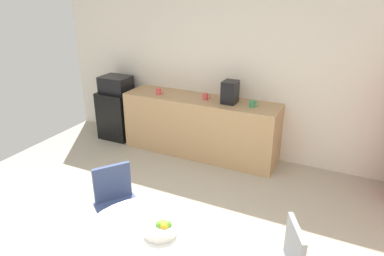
% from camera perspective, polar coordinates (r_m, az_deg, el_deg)
% --- Properties ---
extents(wall_back, '(6.00, 0.10, 2.60)m').
position_cam_1_polar(wall_back, '(5.29, 7.22, 9.34)').
color(wall_back, silver).
rests_on(wall_back, ground_plane).
extents(counter_block, '(2.38, 0.60, 0.90)m').
position_cam_1_polar(counter_block, '(5.39, 1.31, 0.25)').
color(counter_block, tan).
rests_on(counter_block, ground_plane).
extents(mini_fridge, '(0.54, 0.54, 0.81)m').
position_cam_1_polar(mini_fridge, '(6.16, -11.86, 2.21)').
color(mini_fridge, black).
rests_on(mini_fridge, ground_plane).
extents(microwave, '(0.48, 0.38, 0.26)m').
position_cam_1_polar(microwave, '(6.00, -12.26, 6.98)').
color(microwave, black).
rests_on(microwave, mini_fridge).
extents(round_table, '(1.12, 1.12, 0.74)m').
position_cam_1_polar(round_table, '(2.83, -6.39, -19.33)').
color(round_table, silver).
rests_on(round_table, ground_plane).
extents(chair_navy, '(0.59, 0.59, 0.83)m').
position_cam_1_polar(chair_navy, '(3.64, -12.26, -10.88)').
color(chair_navy, silver).
rests_on(chair_navy, ground_plane).
extents(fruit_bowl, '(0.25, 0.25, 0.11)m').
position_cam_1_polar(fruit_bowl, '(2.75, -5.08, -15.94)').
color(fruit_bowl, silver).
rests_on(fruit_bowl, round_table).
extents(mug_white, '(0.13, 0.08, 0.09)m').
position_cam_1_polar(mug_white, '(5.17, 2.22, 5.15)').
color(mug_white, '#D84C4C').
rests_on(mug_white, counter_block).
extents(mug_green, '(0.13, 0.08, 0.09)m').
position_cam_1_polar(mug_green, '(5.44, -5.42, 5.95)').
color(mug_green, '#D84C4C').
rests_on(mug_green, counter_block).
extents(mug_red, '(0.13, 0.08, 0.09)m').
position_cam_1_polar(mug_red, '(4.92, 9.81, 3.89)').
color(mug_red, '#338C59').
rests_on(mug_red, counter_block).
extents(coffee_maker, '(0.20, 0.24, 0.32)m').
position_cam_1_polar(coffee_maker, '(5.02, 6.19, 5.82)').
color(coffee_maker, black).
rests_on(coffee_maker, counter_block).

